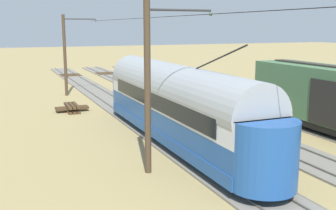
# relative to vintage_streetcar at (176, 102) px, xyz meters

# --- Properties ---
(ground_plane) EXTENTS (220.00, 220.00, 0.00)m
(ground_plane) POSITION_rel_vintage_streetcar_xyz_m (-4.72, -2.98, -2.27)
(ground_plane) COLOR #9E8956
(track_streetcar_siding) EXTENTS (2.80, 80.00, 0.18)m
(track_streetcar_siding) POSITION_rel_vintage_streetcar_xyz_m (-9.44, -3.29, -2.21)
(track_streetcar_siding) COLOR slate
(track_streetcar_siding) RESTS_ON ground
(track_adjacent_siding) EXTENTS (2.80, 80.00, 0.18)m
(track_adjacent_siding) POSITION_rel_vintage_streetcar_xyz_m (-4.72, -3.29, -2.21)
(track_adjacent_siding) COLOR slate
(track_adjacent_siding) RESTS_ON ground
(track_third_siding) EXTENTS (2.80, 80.00, 0.18)m
(track_third_siding) POSITION_rel_vintage_streetcar_xyz_m (0.00, -3.29, -2.21)
(track_third_siding) COLOR slate
(track_third_siding) RESTS_ON ground
(vintage_streetcar) EXTENTS (2.65, 18.29, 5.44)m
(vintage_streetcar) POSITION_rel_vintage_streetcar_xyz_m (0.00, 0.00, 0.00)
(vintage_streetcar) COLOR #1E4C93
(vintage_streetcar) RESTS_ON ground
(catenary_pole_foreground) EXTENTS (3.16, 0.28, 7.35)m
(catenary_pole_foreground) POSITION_rel_vintage_streetcar_xyz_m (2.85, -18.25, 1.59)
(catenary_pole_foreground) COLOR #423323
(catenary_pole_foreground) RESTS_ON ground
(catenary_pole_mid_near) EXTENTS (3.16, 0.28, 7.35)m
(catenary_pole_mid_near) POSITION_rel_vintage_streetcar_xyz_m (2.85, 3.69, 1.59)
(catenary_pole_mid_near) COLOR #423323
(catenary_pole_mid_near) RESTS_ON ground
(overhead_wire_run) EXTENTS (2.96, 47.88, 0.18)m
(overhead_wire_run) POSITION_rel_vintage_streetcar_xyz_m (0.06, 2.86, 4.54)
(overhead_wire_run) COLOR black
(overhead_wire_run) RESTS_ON ground
(switch_stand) EXTENTS (0.50, 0.30, 1.24)m
(switch_stand) POSITION_rel_vintage_streetcar_xyz_m (-10.83, -13.14, -1.56)
(switch_stand) COLOR black
(switch_stand) RESTS_ON ground
(spare_tie_stack) EXTENTS (2.40, 2.40, 0.54)m
(spare_tie_stack) POSITION_rel_vintage_streetcar_xyz_m (3.75, -10.77, -2.00)
(spare_tie_stack) COLOR #47331E
(spare_tie_stack) RESTS_ON ground
(track_end_bumper) EXTENTS (1.80, 0.60, 0.80)m
(track_end_bumper) POSITION_rel_vintage_streetcar_xyz_m (-4.72, -11.24, -1.87)
(track_end_bumper) COLOR #B2A519
(track_end_bumper) RESTS_ON ground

